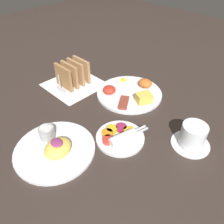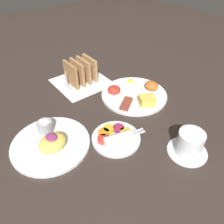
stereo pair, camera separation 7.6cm
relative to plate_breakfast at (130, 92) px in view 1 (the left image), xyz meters
The scene contains 7 objects.
ground_plane 0.21m from the plate_breakfast, 88.93° to the right, with size 3.00×3.00×0.00m, color #332823.
napkin_flat 0.25m from the plate_breakfast, 152.88° to the right, with size 0.22×0.22×0.00m.
plate_breakfast is the anchor object (origin of this frame).
plate_condiments 0.26m from the plate_breakfast, 56.86° to the right, with size 0.16×0.17×0.04m.
plate_foreground 0.39m from the plate_breakfast, 84.92° to the right, with size 0.24×0.24×0.06m.
toast_rack 0.25m from the plate_breakfast, 152.88° to the right, with size 0.10×0.15×0.10m.
coffee_cup 0.32m from the plate_breakfast, 13.53° to the right, with size 0.12×0.12×0.08m.
Camera 1 is at (0.46, -0.37, 0.51)m, focal length 35.00 mm.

